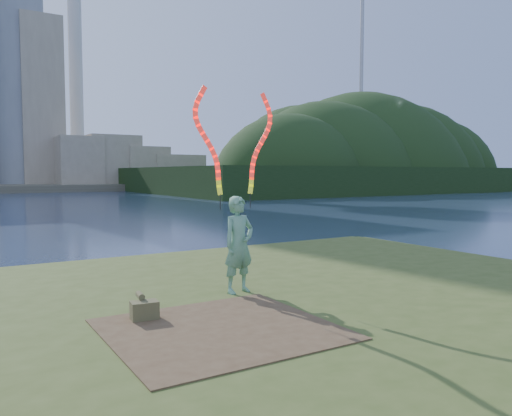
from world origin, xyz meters
TOP-DOWN VIEW (x-y plane):
  - ground at (0.00, 0.00)m, footprint 320.00×320.00m
  - grassy_knoll at (0.00, -2.30)m, footprint 20.00×18.00m
  - dirt_patch at (-2.20, -3.20)m, footprint 3.20×3.00m
  - observation_tower at (18.00, 102.00)m, footprint 10.00×10.00m
  - wooded_hill at (59.57, 59.96)m, footprint 78.00×50.00m
  - woman_with_ribbons at (-0.82, -1.31)m, footprint 2.12×0.60m
  - canvas_bag at (-2.99, -2.13)m, footprint 0.45×0.51m

SIDE VIEW (x-z plane):
  - ground at x=0.00m, z-range 0.00..0.00m
  - wooded_hill at x=59.57m, z-range -31.34..31.66m
  - grassy_knoll at x=0.00m, z-range -0.06..0.74m
  - dirt_patch at x=-2.20m, z-range 0.80..0.82m
  - canvas_bag at x=-2.99m, z-range 0.76..1.16m
  - woman_with_ribbons at x=-0.82m, z-range 0.08..4.30m
  - observation_tower at x=18.00m, z-range 10.11..68.11m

